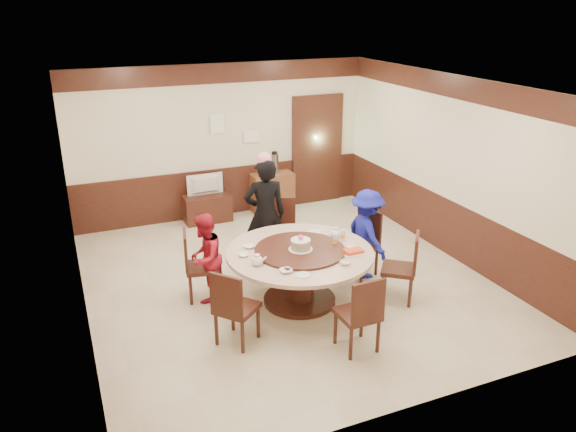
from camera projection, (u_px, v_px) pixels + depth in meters
name	position (u px, v px, depth m)	size (l,w,h in m)	color
room	(286.00, 211.00, 7.81)	(6.00, 6.04, 2.84)	beige
banquet_table	(300.00, 266.00, 7.42)	(1.94, 1.94, 0.78)	#3A1912
chair_0	(360.00, 256.00, 8.26)	(0.58, 0.58, 0.97)	#3A1912
chair_1	(282.00, 242.00, 8.73)	(0.58, 0.58, 0.97)	#3A1912
chair_2	(202.00, 277.00, 7.62)	(0.53, 0.52, 0.97)	#3A1912
chair_3	(236.00, 320.00, 6.60)	(0.62, 0.62, 0.97)	#3A1912
chair_4	(358.00, 326.00, 6.48)	(0.45, 0.46, 0.97)	#3A1912
chair_5	(399.00, 279.00, 7.56)	(0.62, 0.62, 0.97)	#3A1912
person_standing	(265.00, 214.00, 8.30)	(0.63, 0.41, 1.71)	black
person_red	(205.00, 258.00, 7.47)	(0.60, 0.46, 1.23)	#AC162A
person_blue	(367.00, 234.00, 8.10)	(0.86, 0.49, 1.33)	#171B97
birthday_cake	(301.00, 244.00, 7.29)	(0.32, 0.32, 0.21)	white
teapot_left	(257.00, 261.00, 6.93)	(0.17, 0.15, 0.13)	white
teapot_right	(335.00, 233.00, 7.75)	(0.17, 0.15, 0.13)	white
bowl_0	(249.00, 247.00, 7.43)	(0.14, 0.14, 0.04)	white
bowl_1	(345.00, 263.00, 6.97)	(0.14, 0.14, 0.04)	white
bowl_2	(286.00, 271.00, 6.77)	(0.15, 0.15, 0.04)	white
bowl_3	(350.00, 247.00, 7.41)	(0.13, 0.13, 0.04)	white
bowl_4	(244.00, 255.00, 7.19)	(0.14, 0.14, 0.03)	white
saucer_near	(303.00, 275.00, 6.69)	(0.18, 0.18, 0.01)	white
saucer_far	(314.00, 232.00, 7.94)	(0.18, 0.18, 0.01)	white
shrimp_platter	(353.00, 252.00, 7.25)	(0.30, 0.20, 0.06)	white
bottle_0	(335.00, 240.00, 7.49)	(0.06, 0.06, 0.16)	white
bottle_1	(343.00, 236.00, 7.62)	(0.06, 0.06, 0.16)	white
tv_stand	(207.00, 208.00, 10.30)	(0.85, 0.45, 0.50)	#3A1912
television	(206.00, 185.00, 10.14)	(0.66, 0.09, 0.38)	gray
side_cabinet	(272.00, 192.00, 10.75)	(0.80, 0.40, 0.75)	brown
thermos	(275.00, 163.00, 10.57)	(0.15, 0.15, 0.38)	silver
notice_left	(217.00, 124.00, 10.05)	(0.25, 0.00, 0.35)	white
notice_right	(252.00, 137.00, 10.40)	(0.30, 0.00, 0.22)	white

